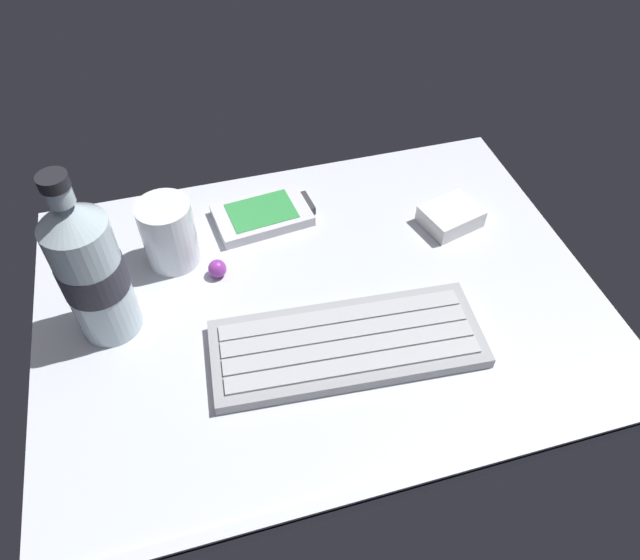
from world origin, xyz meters
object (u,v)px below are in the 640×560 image
Objects in this scene: handheld_device at (263,215)px; trackball_mouse at (217,269)px; water_bottle at (90,269)px; keyboard at (347,343)px; charger_block at (451,216)px; juice_cup at (169,236)px.

trackball_mouse reaches higher than handheld_device.
handheld_device is at bearing 32.31° from water_bottle.
charger_block reaches higher than keyboard.
water_bottle reaches higher than juice_cup.
water_bottle is (-24.14, 10.10, 8.20)cm from keyboard.
juice_cup is 1.21× the size of charger_block.
keyboard is 2.23× the size of handheld_device.
charger_block reaches higher than trackball_mouse.
handheld_device is 11.01cm from trackball_mouse.
juice_cup is at bearing 138.44° from trackball_mouse.
juice_cup is at bearing 174.77° from charger_block.
water_bottle is at bearing 157.29° from keyboard.
water_bottle reaches higher than handheld_device.
handheld_device is at bearing 19.04° from juice_cup.
juice_cup is 6.85cm from trackball_mouse.
juice_cup is (-11.94, -4.12, 3.18)cm from handheld_device.
juice_cup is at bearing -160.96° from handheld_device.
trackball_mouse is (4.67, -4.14, -2.81)cm from juice_cup.
water_bottle is 15.35cm from trackball_mouse.
handheld_device is 24.77cm from water_bottle.
juice_cup is at bearing 131.54° from keyboard.
juice_cup reaches higher than trackball_mouse.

